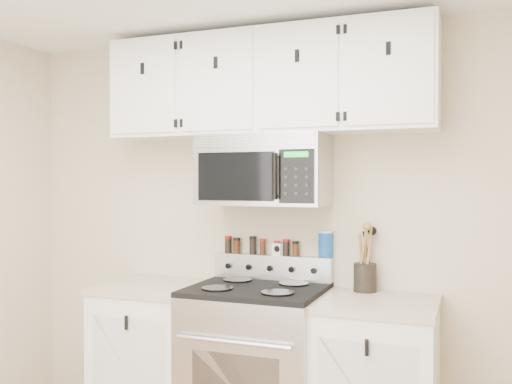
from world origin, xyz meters
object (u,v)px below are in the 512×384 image
Objects in this scene: microwave at (264,170)px; salt_canister at (326,244)px; range at (257,366)px; utensil_crock at (365,275)px.

microwave is 4.67× the size of salt_canister.
microwave is at bearing 89.77° from range.
utensil_crock is at bearing -11.47° from salt_canister.
salt_canister is (-0.25, 0.05, 0.16)m from utensil_crock.
range is 6.76× the size of salt_canister.
salt_canister is at bearing 168.53° from utensil_crock.
microwave is at bearing -155.39° from salt_canister.
microwave is 1.98× the size of utensil_crock.
range is 0.82m from salt_canister.
salt_canister is (0.34, 0.16, -0.45)m from microwave.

